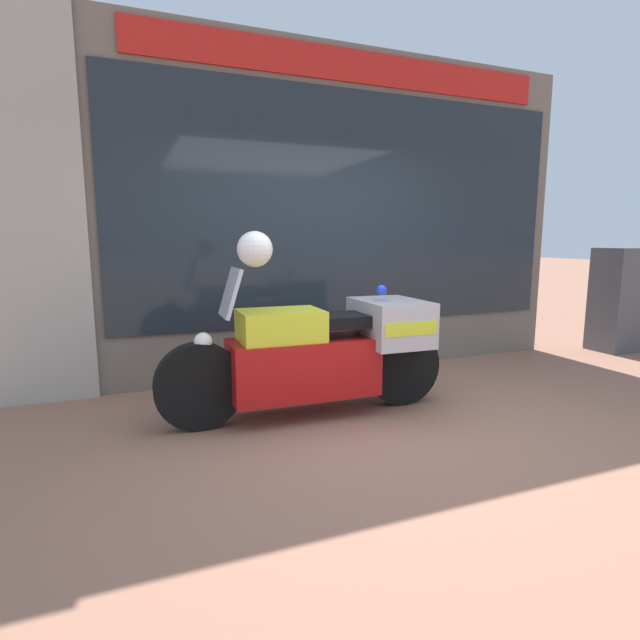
% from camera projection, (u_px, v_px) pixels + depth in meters
% --- Properties ---
extents(ground_plane, '(60.00, 60.00, 0.00)m').
position_uv_depth(ground_plane, '(396.00, 431.00, 3.83)').
color(ground_plane, '#8E604C').
extents(shop_building, '(6.35, 0.55, 3.44)m').
position_uv_depth(shop_building, '(265.00, 213.00, 5.22)').
color(shop_building, '#6B6056').
rests_on(shop_building, ground).
extents(window_display, '(4.87, 0.30, 2.05)m').
position_uv_depth(window_display, '(341.00, 324.00, 5.78)').
color(window_display, slate).
rests_on(window_display, ground).
extents(paramedic_motorcycle, '(2.45, 0.74, 1.24)m').
position_uv_depth(paramedic_motorcycle, '(325.00, 350.00, 4.14)').
color(paramedic_motorcycle, black).
rests_on(paramedic_motorcycle, ground).
extents(utility_cabinet, '(0.97, 0.47, 1.35)m').
position_uv_depth(utility_cabinet, '(629.00, 299.00, 6.59)').
color(utility_cabinet, '#4C4C51').
rests_on(utility_cabinet, ground).
extents(white_helmet, '(0.28, 0.28, 0.28)m').
position_uv_depth(white_helmet, '(255.00, 249.00, 3.81)').
color(white_helmet, white).
rests_on(white_helmet, paramedic_motorcycle).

